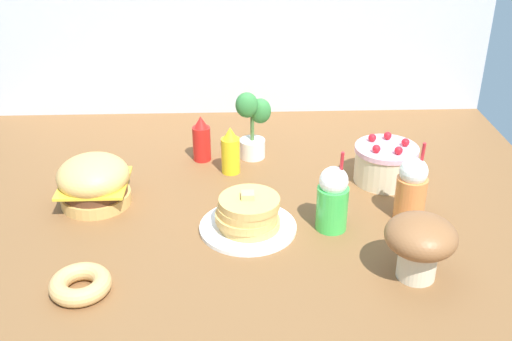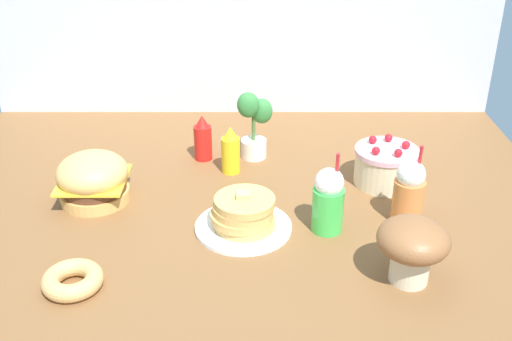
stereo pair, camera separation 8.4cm
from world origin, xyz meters
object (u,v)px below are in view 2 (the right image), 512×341
Objects in this scene: ketchup_bottle at (206,139)px; mustard_bottle at (233,151)px; cream_soda_cup at (331,200)px; burger at (96,178)px; pancake_stack at (246,216)px; orange_float_cup at (412,192)px; donut_pink_glaze at (75,279)px; mushroom_stool at (415,245)px; layer_cake at (388,166)px; potted_plant at (256,122)px.

mustard_bottle is (0.12, -0.12, 0.00)m from ketchup_bottle.
burger is at bearing 166.61° from cream_soda_cup.
orange_float_cup reaches higher than pancake_stack.
cream_soda_cup reaches higher than donut_pink_glaze.
mushroom_stool is (1.06, -0.48, 0.04)m from burger.
ketchup_bottle is (-0.18, 0.55, 0.04)m from pancake_stack.
layer_cake is 1.13× the size of mushroom_stool.
orange_float_cup is 0.74m from potted_plant.
pancake_stack is 1.11× the size of potted_plant.
layer_cake is (1.10, 0.13, -0.01)m from burger.
pancake_stack is 0.29m from cream_soda_cup.
mushroom_stool is (0.50, -0.28, 0.07)m from pancake_stack.
cream_soda_cup is at bearing -168.74° from orange_float_cup.
mustard_bottle is at bearing -123.05° from potted_plant.
layer_cake is at bearing 6.76° from burger.
cream_soda_cup is 0.29m from orange_float_cup.
cream_soda_cup is (0.29, 0.00, 0.06)m from pancake_stack.
layer_cake is 0.83× the size of orange_float_cup.
donut_pink_glaze is at bearing -110.56° from ketchup_bottle.
cream_soda_cup reaches higher than ketchup_bottle.
burger is 1.11m from layer_cake.
orange_float_cup is 0.98× the size of potted_plant.
cream_soda_cup reaches higher than mushroom_stool.
mustard_bottle is 0.66× the size of potted_plant.
burger is at bearing 172.71° from orange_float_cup.
burger is 1.33× the size of mustard_bottle.
ketchup_bottle reaches higher than burger.
ketchup_bottle is 1.07m from mushroom_stool.
pancake_stack is 1.13× the size of orange_float_cup.
donut_pink_glaze is at bearing -160.75° from orange_float_cup.
mustard_bottle is 0.73m from orange_float_cup.
donut_pink_glaze is 0.85× the size of mushroom_stool.
orange_float_cup is 1.36× the size of mushroom_stool.
mushroom_stool reaches higher than donut_pink_glaze.
layer_cake is 0.82× the size of potted_plant.
potted_plant is (0.21, 0.02, 0.07)m from ketchup_bottle.
mushroom_stool is at bearing -60.66° from potted_plant.
donut_pink_glaze is at bearing -147.80° from pancake_stack.
burger is at bearing 95.88° from donut_pink_glaze.
orange_float_cup is (0.57, 0.06, 0.06)m from pancake_stack.
mustard_bottle is at bearing 97.78° from pancake_stack.
pancake_stack is 1.13× the size of cream_soda_cup.
donut_pink_glaze is (-0.79, -0.32, -0.09)m from cream_soda_cup.
potted_plant reaches higher than donut_pink_glaze.
potted_plant is (0.53, 0.88, 0.13)m from donut_pink_glaze.
layer_cake is at bearing 31.42° from pancake_stack.
mustard_bottle is at bearing 170.88° from layer_cake.
mustard_bottle reaches higher than layer_cake.
potted_plant is (-0.26, 0.56, 0.04)m from cream_soda_cup.
pancake_stack is 0.57m from potted_plant.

